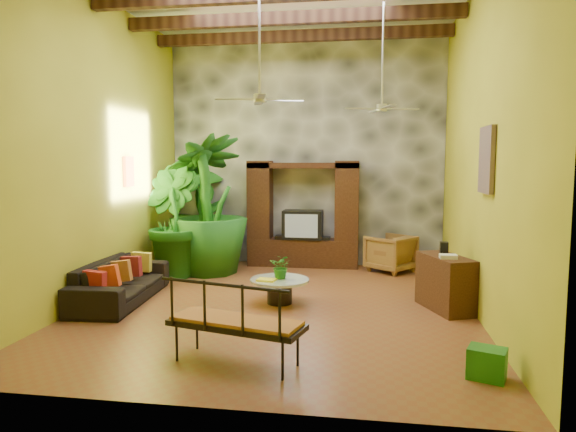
% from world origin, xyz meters
% --- Properties ---
extents(ground, '(7.00, 7.00, 0.00)m').
position_xyz_m(ground, '(0.00, 0.00, 0.00)').
color(ground, brown).
rests_on(ground, ground).
extents(back_wall, '(6.00, 0.02, 5.00)m').
position_xyz_m(back_wall, '(0.00, 3.50, 2.50)').
color(back_wall, '#A09C24').
rests_on(back_wall, ground).
extents(left_wall, '(0.02, 7.00, 5.00)m').
position_xyz_m(left_wall, '(-3.00, 0.00, 2.50)').
color(left_wall, '#A09C24').
rests_on(left_wall, ground).
extents(right_wall, '(0.02, 7.00, 5.00)m').
position_xyz_m(right_wall, '(3.00, 0.00, 2.50)').
color(right_wall, '#A09C24').
rests_on(right_wall, ground).
extents(stone_accent_wall, '(5.98, 0.10, 4.98)m').
position_xyz_m(stone_accent_wall, '(0.00, 3.44, 2.50)').
color(stone_accent_wall, '#3D3F46').
rests_on(stone_accent_wall, ground).
extents(entertainment_center, '(2.40, 0.55, 2.30)m').
position_xyz_m(entertainment_center, '(0.00, 3.14, 0.97)').
color(entertainment_center, black).
rests_on(entertainment_center, ground).
extents(ceiling_fan_front, '(1.28, 1.28, 1.86)m').
position_xyz_m(ceiling_fan_front, '(-0.20, -0.40, 3.40)').
color(ceiling_fan_front, silver).
rests_on(ceiling_fan_front, ceiling).
extents(ceiling_fan_back, '(1.28, 1.28, 1.86)m').
position_xyz_m(ceiling_fan_back, '(1.60, 1.20, 3.40)').
color(ceiling_fan_back, silver).
rests_on(ceiling_fan_back, ceiling).
extents(wall_art_mask, '(0.06, 0.32, 0.55)m').
position_xyz_m(wall_art_mask, '(-2.96, 1.00, 2.10)').
color(wall_art_mask, orange).
rests_on(wall_art_mask, left_wall).
extents(wall_art_painting, '(0.06, 0.70, 0.90)m').
position_xyz_m(wall_art_painting, '(2.96, -0.60, 2.30)').
color(wall_art_painting, navy).
rests_on(wall_art_painting, right_wall).
extents(sofa, '(1.06, 2.35, 0.67)m').
position_xyz_m(sofa, '(-2.59, -0.17, 0.33)').
color(sofa, black).
rests_on(sofa, ground).
extents(wicker_armchair, '(1.17, 1.17, 0.77)m').
position_xyz_m(wicker_armchair, '(1.87, 2.86, 0.38)').
color(wicker_armchair, olive).
rests_on(wicker_armchair, ground).
extents(tall_plant_a, '(1.49, 1.28, 2.39)m').
position_xyz_m(tall_plant_a, '(-2.37, 3.15, 1.20)').
color(tall_plant_a, '#1D641A').
rests_on(tall_plant_a, ground).
extents(tall_plant_b, '(1.56, 1.53, 2.21)m').
position_xyz_m(tall_plant_b, '(-2.46, 1.71, 1.10)').
color(tall_plant_b, '#185817').
rests_on(tall_plant_b, ground).
extents(tall_plant_c, '(2.17, 2.17, 2.83)m').
position_xyz_m(tall_plant_c, '(-1.82, 2.14, 1.41)').
color(tall_plant_c, '#1D6119').
rests_on(tall_plant_c, ground).
extents(coffee_table, '(0.95, 0.95, 0.40)m').
position_xyz_m(coffee_table, '(0.00, 0.10, 0.26)').
color(coffee_table, black).
rests_on(coffee_table, ground).
extents(centerpiece_plant, '(0.40, 0.36, 0.39)m').
position_xyz_m(centerpiece_plant, '(0.03, 0.14, 0.60)').
color(centerpiece_plant, '#20661A').
rests_on(centerpiece_plant, coffee_table).
extents(yellow_tray, '(0.31, 0.24, 0.03)m').
position_xyz_m(yellow_tray, '(-0.18, -0.06, 0.42)').
color(yellow_tray, gold).
rests_on(yellow_tray, coffee_table).
extents(iron_bench, '(1.64, 0.94, 0.57)m').
position_xyz_m(iron_bench, '(-0.06, -2.50, 0.54)').
color(iron_bench, black).
rests_on(iron_bench, ground).
extents(side_console, '(0.83, 1.15, 0.84)m').
position_xyz_m(side_console, '(2.59, 0.14, 0.42)').
color(side_console, '#311B0F').
rests_on(side_console, ground).
extents(green_bin, '(0.45, 0.40, 0.33)m').
position_xyz_m(green_bin, '(2.65, -2.42, 0.17)').
color(green_bin, '#1E7225').
rests_on(green_bin, ground).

